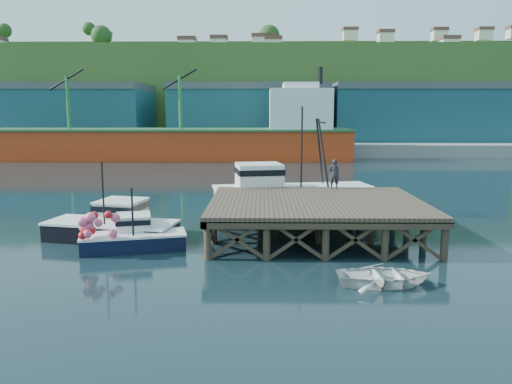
{
  "coord_description": "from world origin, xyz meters",
  "views": [
    {
      "loc": [
        2.45,
        -28.06,
        7.05
      ],
      "look_at": [
        2.05,
        2.0,
        2.26
      ],
      "focal_mm": 35.0,
      "sensor_mm": 36.0,
      "label": 1
    }
  ],
  "objects_px": {
    "dinghy": "(384,276)",
    "boat_navy": "(134,236)",
    "trawler": "(290,192)",
    "dockworker": "(334,174)",
    "boat_black": "(114,224)"
  },
  "relations": [
    {
      "from": "boat_black",
      "to": "dockworker",
      "type": "height_order",
      "value": "boat_black"
    },
    {
      "from": "trawler",
      "to": "dockworker",
      "type": "height_order",
      "value": "trawler"
    },
    {
      "from": "trawler",
      "to": "boat_black",
      "type": "bearing_deg",
      "value": -155.21
    },
    {
      "from": "boat_black",
      "to": "dinghy",
      "type": "bearing_deg",
      "value": -17.82
    },
    {
      "from": "boat_navy",
      "to": "dinghy",
      "type": "height_order",
      "value": "boat_navy"
    },
    {
      "from": "boat_navy",
      "to": "dinghy",
      "type": "distance_m",
      "value": 12.96
    },
    {
      "from": "boat_navy",
      "to": "dinghy",
      "type": "relative_size",
      "value": 1.46
    },
    {
      "from": "boat_navy",
      "to": "trawler",
      "type": "relative_size",
      "value": 0.48
    },
    {
      "from": "boat_navy",
      "to": "dockworker",
      "type": "height_order",
      "value": "dockworker"
    },
    {
      "from": "boat_navy",
      "to": "trawler",
      "type": "height_order",
      "value": "trawler"
    },
    {
      "from": "dinghy",
      "to": "boat_navy",
      "type": "bearing_deg",
      "value": 63.7
    },
    {
      "from": "boat_black",
      "to": "boat_navy",
      "type": "bearing_deg",
      "value": -40.21
    },
    {
      "from": "boat_navy",
      "to": "dinghy",
      "type": "bearing_deg",
      "value": -38.57
    },
    {
      "from": "trawler",
      "to": "dinghy",
      "type": "relative_size",
      "value": 3.03
    },
    {
      "from": "trawler",
      "to": "dinghy",
      "type": "height_order",
      "value": "trawler"
    }
  ]
}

